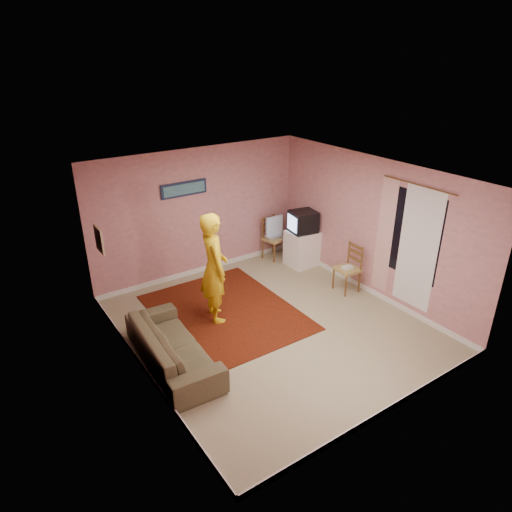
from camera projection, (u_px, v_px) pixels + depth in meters
ground at (271, 325)px, 7.76m from camera, size 5.00×5.00×0.00m
wall_back at (199, 213)px, 9.10m from camera, size 4.50×0.02×2.60m
wall_front at (398, 330)px, 5.34m from camera, size 4.50×0.02×2.60m
wall_left at (136, 296)px, 6.07m from camera, size 0.02×5.00×2.60m
wall_right at (371, 227)px, 8.37m from camera, size 0.02×5.00×2.60m
ceiling at (274, 176)px, 6.67m from camera, size 4.50×5.00×0.02m
baseboard_back at (202, 269)px, 9.61m from camera, size 4.50×0.02×0.10m
baseboard_front at (385, 411)px, 5.87m from camera, size 4.50×0.02×0.10m
baseboard_left at (146, 371)px, 6.60m from camera, size 0.02×5.00×0.10m
baseboard_right at (364, 287)px, 8.88m from camera, size 0.02×5.00×0.10m
window at (412, 235)px, 7.62m from camera, size 0.01×1.10×1.50m
curtain_sheer at (418, 249)px, 7.59m from camera, size 0.01×0.75×2.10m
curtain_floral at (384, 236)px, 8.11m from camera, size 0.01×0.35×2.10m
curtain_rod at (419, 185)px, 7.24m from camera, size 0.02×1.40×0.02m
picture_back at (184, 189)px, 8.69m from camera, size 0.95×0.04×0.28m
picture_left at (99, 240)px, 7.18m from camera, size 0.04×0.38×0.42m
area_rug at (225, 312)px, 8.14m from camera, size 2.28×2.84×0.02m
tv_cabinet at (302, 248)px, 9.78m from camera, size 0.60×0.55×0.77m
crt_tv at (303, 222)px, 9.52m from camera, size 0.59×0.55×0.45m
chair_a at (274, 234)px, 10.02m from camera, size 0.50×0.49×0.51m
dvd_player at (274, 236)px, 10.05m from camera, size 0.41×0.32×0.06m
blue_throw at (274, 226)px, 9.94m from camera, size 0.42×0.05×0.44m
chair_b at (348, 264)px, 8.65m from camera, size 0.42×0.44×0.51m
game_console at (347, 267)px, 8.68m from camera, size 0.21×0.17×0.04m
sofa at (173, 346)px, 6.72m from camera, size 0.92×2.11×0.60m
person at (214, 268)px, 7.59m from camera, size 0.61×0.79×1.93m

